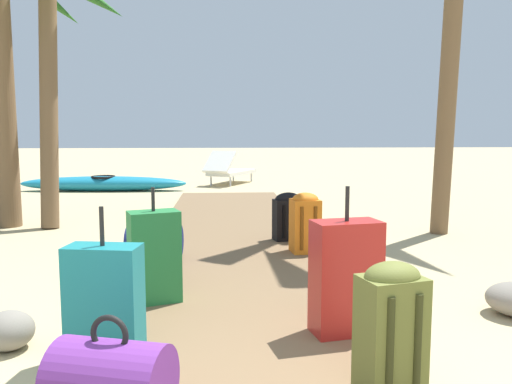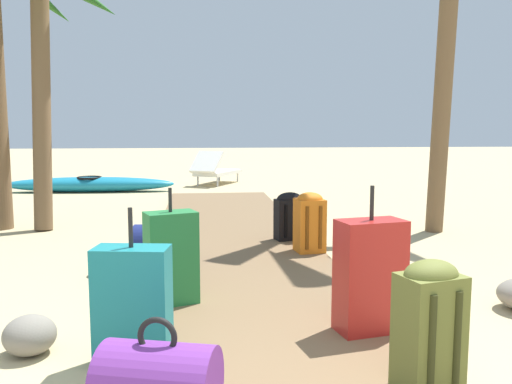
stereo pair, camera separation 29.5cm
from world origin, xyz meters
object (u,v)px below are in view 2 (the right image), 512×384
backpack_olive (430,322)px  kayak (90,184)px  backpack_black (289,215)px  backpack_orange (310,221)px  duffel_bag_navy (161,243)px  suitcase_green (171,258)px  suitcase_red (370,276)px  lounge_chair (216,170)px  suitcase_teal (133,300)px  duffel_bag_purple (158,384)px

backpack_olive → kayak: 9.20m
backpack_black → backpack_orange: backpack_orange is taller
backpack_black → duffel_bag_navy: bearing=-148.6°
backpack_olive → kayak: size_ratio=0.18×
suitcase_green → backpack_orange: bearing=48.2°
backpack_orange → kayak: backpack_orange is taller
suitcase_red → backpack_orange: 2.02m
backpack_olive → lounge_chair: (-0.65, 9.75, -0.07)m
kayak → backpack_orange: bearing=-61.2°
backpack_orange → suitcase_teal: suitcase_teal is taller
duffel_bag_navy → backpack_black: 1.53m
duffel_bag_navy → lounge_chair: bearing=84.3°
backpack_olive → duffel_bag_purple: backpack_olive is taller
suitcase_green → suitcase_teal: (-0.16, -0.78, -0.03)m
suitcase_green → backpack_orange: size_ratio=1.37×
lounge_chair → kayak: lounge_chair is taller
suitcase_green → duffel_bag_purple: size_ratio=1.48×
suitcase_red → kayak: 8.52m
backpack_olive → kayak: (-3.20, 8.62, -0.24)m
duffel_bag_purple → lounge_chair: size_ratio=0.32×
backpack_orange → duffel_bag_purple: 3.15m
backpack_olive → kayak: backpack_olive is taller
suitcase_red → backpack_black: suitcase_red is taller
lounge_chair → suitcase_green: bearing=-93.8°
backpack_black → suitcase_green: bearing=-120.4°
suitcase_teal → lounge_chair: suitcase_teal is taller
kayak → suitcase_red: bearing=-68.2°
backpack_orange → kayak: 6.72m
suitcase_red → suitcase_green: bearing=151.9°
duffel_bag_navy → lounge_chair: lounge_chair is taller
backpack_orange → suitcase_teal: (-1.41, -2.17, -0.02)m
duffel_bag_purple → lounge_chair: 9.94m
duffel_bag_navy → duffel_bag_purple: bearing=-86.2°
suitcase_teal → backpack_olive: bearing=-22.0°
backpack_black → suitcase_teal: (-1.31, -2.74, 0.02)m
lounge_chair → kayak: size_ratio=0.49×
backpack_black → suitcase_teal: suitcase_teal is taller
suitcase_red → kayak: size_ratio=0.25×
backpack_orange → lounge_chair: size_ratio=0.35×
suitcase_red → backpack_orange: (0.07, 2.02, -0.03)m
duffel_bag_navy → kayak: (-1.83, 6.12, -0.10)m
lounge_chair → backpack_black: bearing=-84.9°
backpack_black → lounge_chair: bearing=95.1°
backpack_olive → duffel_bag_purple: size_ratio=1.13×
backpack_olive → duffel_bag_purple: bearing=-171.9°
kayak → duffel_bag_purple: bearing=-77.1°
backpack_olive → backpack_black: (-0.07, 3.30, -0.05)m
duffel_bag_purple → suitcase_teal: bearing=104.3°
suitcase_red → duffel_bag_purple: (-1.15, -0.88, -0.16)m
duffel_bag_purple → duffel_bag_navy: bearing=93.8°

